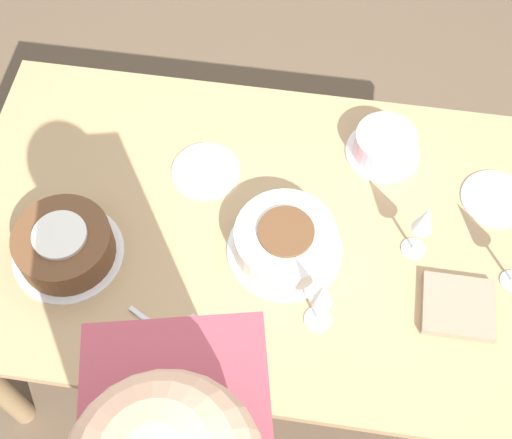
{
  "coord_description": "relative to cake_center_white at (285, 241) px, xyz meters",
  "views": [
    {
      "loc": [
        0.14,
        -0.91,
        2.39
      ],
      "look_at": [
        0.0,
        0.0,
        0.79
      ],
      "focal_mm": 50.0,
      "sensor_mm": 36.0,
      "label": 1
    }
  ],
  "objects": [
    {
      "name": "cake_front_chocolate",
      "position": [
        -0.55,
        -0.09,
        0.0
      ],
      "size": [
        0.29,
        0.29,
        0.11
      ],
      "color": "white",
      "rests_on": "dining_table"
    },
    {
      "name": "dining_table",
      "position": [
        -0.08,
        0.05,
        -0.15
      ],
      "size": [
        1.59,
        0.96,
        0.74
      ],
      "color": "tan",
      "rests_on": "ground_plane"
    },
    {
      "name": "dessert_plate_left",
      "position": [
        -0.25,
        0.21,
        -0.04
      ],
      "size": [
        0.19,
        0.19,
        0.01
      ],
      "color": "silver",
      "rests_on": "dining_table"
    },
    {
      "name": "napkin_stack",
      "position": [
        0.45,
        -0.1,
        -0.03
      ],
      "size": [
        0.18,
        0.16,
        0.03
      ],
      "color": "gray",
      "rests_on": "dining_table"
    },
    {
      "name": "wine_glass_near",
      "position": [
        0.33,
        0.05,
        0.1
      ],
      "size": [
        0.06,
        0.06,
        0.21
      ],
      "color": "silver",
      "rests_on": "dining_table"
    },
    {
      "name": "ground_plane",
      "position": [
        -0.08,
        0.05,
        -0.79
      ],
      "size": [
        12.0,
        12.0,
        0.0
      ],
      "primitive_type": "plane",
      "color": "brown"
    },
    {
      "name": "wine_glass_extra",
      "position": [
        0.11,
        -0.18,
        0.1
      ],
      "size": [
        0.07,
        0.07,
        0.21
      ],
      "color": "silver",
      "rests_on": "dining_table"
    },
    {
      "name": "cake_center_white",
      "position": [
        0.0,
        0.0,
        0.0
      ],
      "size": [
        0.3,
        0.3,
        0.1
      ],
      "color": "white",
      "rests_on": "dining_table"
    },
    {
      "name": "cake_back_decorated",
      "position": [
        0.23,
        0.35,
        -0.01
      ],
      "size": [
        0.21,
        0.21,
        0.08
      ],
      "color": "white",
      "rests_on": "dining_table"
    },
    {
      "name": "fork_pile",
      "position": [
        -0.27,
        -0.26,
        -0.04
      ],
      "size": [
        0.18,
        0.11,
        0.01
      ],
      "color": "silver",
      "rests_on": "dining_table"
    },
    {
      "name": "dessert_plate_right",
      "position": [
        0.54,
        0.24,
        -0.04
      ],
      "size": [
        0.18,
        0.18,
        0.01
      ],
      "color": "silver",
      "rests_on": "dining_table"
    }
  ]
}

